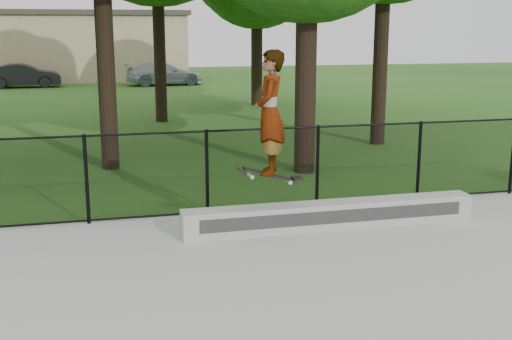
{
  "coord_description": "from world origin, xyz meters",
  "views": [
    {
      "loc": [
        -1.83,
        -4.67,
        3.23
      ],
      "look_at": [
        0.43,
        4.2,
        1.2
      ],
      "focal_mm": 45.0,
      "sensor_mm": 36.0,
      "label": 1
    }
  ],
  "objects_px": {
    "car_c": "(164,74)",
    "car_b": "(24,76)",
    "skater_airborne": "(270,115)",
    "grind_ledge": "(331,215)"
  },
  "relations": [
    {
      "from": "grind_ledge",
      "to": "car_b",
      "type": "distance_m",
      "value": 29.46
    },
    {
      "from": "car_b",
      "to": "car_c",
      "type": "height_order",
      "value": "car_b"
    },
    {
      "from": "car_c",
      "to": "car_b",
      "type": "bearing_deg",
      "value": 82.6
    },
    {
      "from": "grind_ledge",
      "to": "car_c",
      "type": "relative_size",
      "value": 1.21
    },
    {
      "from": "car_b",
      "to": "car_c",
      "type": "relative_size",
      "value": 0.89
    },
    {
      "from": "car_c",
      "to": "skater_airborne",
      "type": "relative_size",
      "value": 1.96
    },
    {
      "from": "grind_ledge",
      "to": "car_c",
      "type": "xyz_separation_m",
      "value": [
        0.44,
        28.15,
        0.36
      ]
    },
    {
      "from": "skater_airborne",
      "to": "car_b",
      "type": "bearing_deg",
      "value": 102.17
    },
    {
      "from": "grind_ledge",
      "to": "car_b",
      "type": "relative_size",
      "value": 1.36
    },
    {
      "from": "car_b",
      "to": "grind_ledge",
      "type": "bearing_deg",
      "value": -167.13
    }
  ]
}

